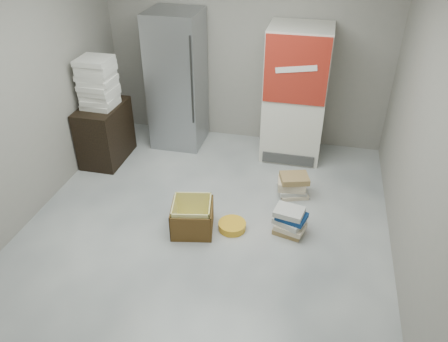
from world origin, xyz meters
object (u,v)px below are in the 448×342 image
at_px(wood_shelf, 105,133).
at_px(cardboard_box, 192,219).
at_px(phonebook_stack_main, 290,221).
at_px(steel_fridge, 178,81).
at_px(coke_cooler, 295,94).

distance_m(wood_shelf, cardboard_box, 2.02).
bearing_deg(phonebook_stack_main, cardboard_box, -150.68).
height_order(steel_fridge, cardboard_box, steel_fridge).
bearing_deg(steel_fridge, wood_shelf, -138.69).
bearing_deg(wood_shelf, steel_fridge, 41.31).
bearing_deg(coke_cooler, cardboard_box, -114.53).
xyz_separation_m(steel_fridge, cardboard_box, (0.77, -1.94, -0.80)).
bearing_deg(cardboard_box, phonebook_stack_main, -1.09).
bearing_deg(phonebook_stack_main, coke_cooler, 114.63).
distance_m(steel_fridge, cardboard_box, 2.24).
distance_m(steel_fridge, coke_cooler, 1.65).
relative_size(wood_shelf, cardboard_box, 1.53).
bearing_deg(wood_shelf, coke_cooler, 16.28).
xyz_separation_m(steel_fridge, coke_cooler, (1.65, -0.01, -0.05)).
height_order(coke_cooler, phonebook_stack_main, coke_cooler).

